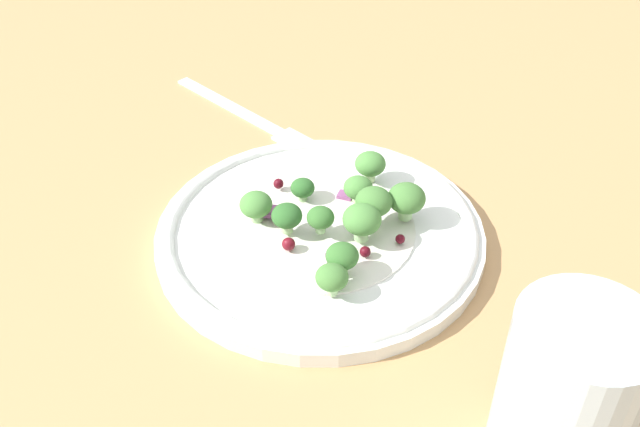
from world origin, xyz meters
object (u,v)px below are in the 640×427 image
Objects in this scene: plate at (320,232)px; fork at (249,115)px; water_glass at (569,394)px; broccoli_floret_1 at (303,188)px; broccoli_floret_0 at (358,188)px; broccoli_floret_2 at (287,216)px.

plate reaches higher than fork.
water_glass is at bearing 11.83° from fork.
plate is 4.06cm from broccoli_floret_1.
broccoli_floret_0 is at bearing -171.64° from water_glass.
broccoli_floret_2 is (2.34, -6.41, 0.42)cm from broccoli_floret_0.
water_glass reaches higher than broccoli_floret_0.
broccoli_floret_2 is 23.88cm from water_glass.
water_glass is at bearing 18.59° from plate.
broccoli_floret_2 is at bearing -86.98° from plate.
broccoli_floret_2 is at bearing -30.70° from broccoli_floret_1.
broccoli_floret_0 is 18.45cm from fork.
water_glass is (41.49, 8.69, 5.07)cm from fork.
broccoli_floret_0 reaches higher than broccoli_floret_1.
broccoli_floret_0 reaches higher than fork.
fork is at bearing -163.58° from broccoli_floret_0.
broccoli_floret_1 is 4.49cm from broccoli_floret_2.
broccoli_floret_0 is 0.22× the size of water_glass.
plate is 1.47× the size of fork.
plate is 4.76cm from broccoli_floret_0.
plate is at bearing 93.02° from broccoli_floret_2.
water_glass is (25.44, 7.65, 2.80)cm from broccoli_floret_1.
broccoli_floret_0 is (-2.20, 3.80, 1.84)cm from plate.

